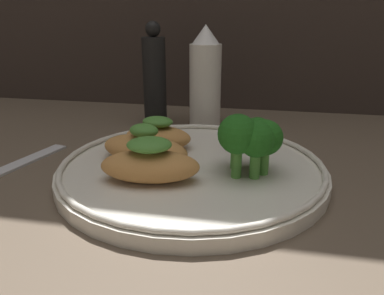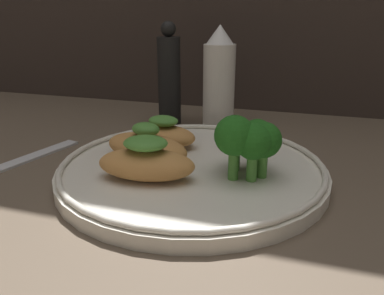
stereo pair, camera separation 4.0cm
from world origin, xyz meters
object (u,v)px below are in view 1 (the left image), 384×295
at_px(sauce_bottle, 205,80).
at_px(plate, 192,168).
at_px(pepper_grinder, 155,79).
at_px(broccoli_bunch, 250,137).

bearing_deg(sauce_bottle, plate, -84.54).
distance_m(plate, pepper_grinder, 0.23).
relative_size(plate, broccoli_bunch, 4.40).
height_order(sauce_bottle, pepper_grinder, pepper_grinder).
height_order(broccoli_bunch, pepper_grinder, pepper_grinder).
relative_size(sauce_bottle, pepper_grinder, 0.97).
distance_m(plate, sauce_bottle, 0.21).
xyz_separation_m(plate, broccoli_bunch, (0.06, -0.01, 0.04)).
xyz_separation_m(plate, sauce_bottle, (-0.02, 0.20, 0.06)).
distance_m(broccoli_bunch, sauce_bottle, 0.22).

